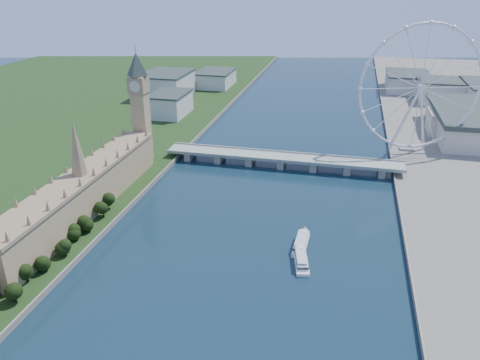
% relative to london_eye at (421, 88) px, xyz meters
% --- Properties ---
extents(tree_row, '(8.73, 216.73, 20.72)m').
position_rel_london_eye_xyz_m(tree_row, '(-232.98, -281.08, -58.52)').
color(tree_row, black).
rests_on(tree_row, ground).
extents(parliament_range, '(24.00, 200.00, 70.00)m').
position_rel_london_eye_xyz_m(parliament_range, '(-247.98, -185.08, -49.04)').
color(parliament_range, tan).
rests_on(parliament_range, ground).
extents(big_ben, '(20.02, 20.02, 110.00)m').
position_rel_london_eye_xyz_m(big_ben, '(-247.98, -77.08, -0.95)').
color(big_ben, tan).
rests_on(big_ben, ground).
extents(westminster_bridge, '(220.00, 22.00, 9.50)m').
position_rel_london_eye_xyz_m(westminster_bridge, '(-119.98, -55.08, -60.89)').
color(westminster_bridge, gray).
rests_on(westminster_bridge, ground).
extents(london_eye, '(113.60, 39.12, 124.30)m').
position_rel_london_eye_xyz_m(london_eye, '(0.00, 0.00, 0.00)').
color(london_eye, silver).
rests_on(london_eye, ground).
extents(county_hall, '(54.00, 144.00, 35.00)m').
position_rel_london_eye_xyz_m(county_hall, '(55.02, 74.92, -67.52)').
color(county_hall, beige).
rests_on(county_hall, ground).
extents(city_skyline, '(505.00, 280.00, 32.00)m').
position_rel_london_eye_xyz_m(city_skyline, '(-80.75, 205.00, -50.56)').
color(city_skyline, beige).
rests_on(city_skyline, ground).
extents(tour_boat_near, '(14.55, 33.12, 7.12)m').
position_rel_london_eye_xyz_m(tour_boat_near, '(-84.25, -212.18, -67.52)').
color(tour_boat_near, white).
rests_on(tour_boat_near, ground).
extents(tour_boat_far, '(9.59, 32.98, 7.25)m').
position_rel_london_eye_xyz_m(tour_boat_far, '(-86.61, -192.33, -67.52)').
color(tour_boat_far, beige).
rests_on(tour_boat_far, ground).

